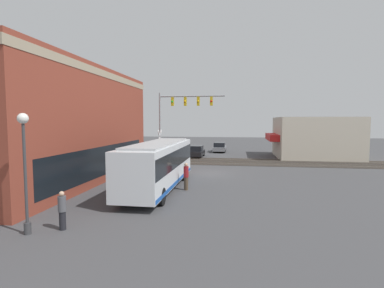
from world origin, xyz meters
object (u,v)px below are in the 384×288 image
Objects in this scene: crossing_signal at (160,144)px; parked_car_black at (196,152)px; streetlamp at (25,163)px; pedestrian_near_bus at (186,176)px; parked_car_grey at (220,147)px; city_bus at (159,164)px; pedestrian_by_lamp at (62,210)px.

parked_car_black is (8.65, -2.58, -1.60)m from crossing_signal.
streetlamp reaches higher than pedestrian_near_bus.
parked_car_black is at bearing 159.73° from parked_car_grey.
city_bus is 25.84m from parked_car_grey.
streetlamp is (-8.75, 3.30, 1.20)m from city_bus.
parked_car_grey is at bearing -9.71° from streetlamp.
parked_car_black is 18.63m from pedestrian_near_bus.
pedestrian_by_lamp is (0.69, -1.15, -2.13)m from streetlamp.
crossing_signal reaches higher than pedestrian_near_bus.
streetlamp reaches higher than city_bus.
city_bus is 2.94× the size of crossing_signal.
pedestrian_near_bus is at bearing -86.79° from city_bus.
streetlamp is (-18.74, 0.72, 0.70)m from crossing_signal.
parked_car_black is (18.64, -0.00, -1.10)m from city_bus.
pedestrian_near_bus is (8.85, -5.16, -2.04)m from streetlamp.
city_bus is 2.22× the size of streetlamp.
parked_car_grey is at bearing -5.78° from city_bus.
city_bus is at bearing 174.22° from parked_car_grey.
city_bus is 10.33m from crossing_signal.
crossing_signal is at bearing 163.41° from parked_car_black.
pedestrian_by_lamp is (-33.74, 4.75, 0.18)m from parked_car_grey.
city_bus is 6.59× the size of pedestrian_by_lamp.
parked_car_black reaches higher than parked_car_grey.
crossing_signal is 18.11m from pedestrian_by_lamp.
city_bus is at bearing -165.53° from crossing_signal.
parked_car_black is at bearing -4.59° from pedestrian_by_lamp.
pedestrian_near_bus is at bearing 178.35° from parked_car_grey.
parked_car_grey is 2.57× the size of pedestrian_near_bus.
city_bus is 9.43m from streetlamp.
pedestrian_by_lamp is (-26.70, 2.15, 0.16)m from parked_car_black.
streetlamp reaches higher than parked_car_grey.
crossing_signal is 0.80× the size of parked_car_grey.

